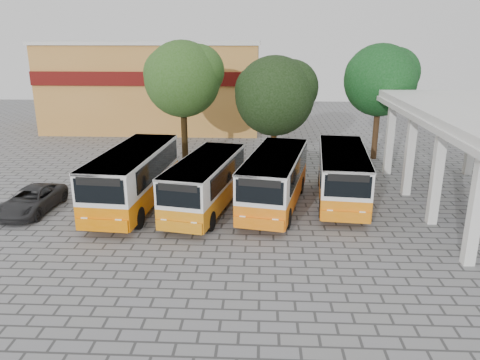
{
  "coord_description": "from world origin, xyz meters",
  "views": [
    {
      "loc": [
        -0.64,
        -20.09,
        9.01
      ],
      "look_at": [
        -1.73,
        3.71,
        1.5
      ],
      "focal_mm": 35.0,
      "sensor_mm": 36.0,
      "label": 1
    }
  ],
  "objects_px": {
    "bus_centre_right": "(275,177)",
    "parked_car": "(32,200)",
    "bus_far_right": "(342,173)",
    "bus_far_left": "(133,175)",
    "bus_centre_left": "(205,181)"
  },
  "relations": [
    {
      "from": "bus_far_left",
      "to": "bus_far_right",
      "type": "height_order",
      "value": "bus_far_left"
    },
    {
      "from": "bus_far_right",
      "to": "bus_far_left",
      "type": "bearing_deg",
      "value": -167.03
    },
    {
      "from": "bus_centre_left",
      "to": "bus_centre_right",
      "type": "bearing_deg",
      "value": 21.14
    },
    {
      "from": "bus_centre_left",
      "to": "bus_centre_right",
      "type": "height_order",
      "value": "bus_centre_right"
    },
    {
      "from": "bus_centre_left",
      "to": "bus_far_right",
      "type": "distance_m",
      "value": 7.56
    },
    {
      "from": "bus_far_left",
      "to": "parked_car",
      "type": "bearing_deg",
      "value": -165.0
    },
    {
      "from": "bus_centre_left",
      "to": "bus_far_right",
      "type": "relative_size",
      "value": 0.98
    },
    {
      "from": "parked_car",
      "to": "bus_far_right",
      "type": "bearing_deg",
      "value": 10.8
    },
    {
      "from": "bus_far_left",
      "to": "bus_centre_right",
      "type": "height_order",
      "value": "bus_far_left"
    },
    {
      "from": "bus_centre_right",
      "to": "bus_centre_left",
      "type": "bearing_deg",
      "value": -158.91
    },
    {
      "from": "bus_far_left",
      "to": "bus_centre_right",
      "type": "relative_size",
      "value": 1.03
    },
    {
      "from": "bus_far_left",
      "to": "bus_centre_left",
      "type": "relative_size",
      "value": 1.09
    },
    {
      "from": "bus_far_left",
      "to": "bus_centre_right",
      "type": "bearing_deg",
      "value": 6.95
    },
    {
      "from": "bus_centre_right",
      "to": "parked_car",
      "type": "xyz_separation_m",
      "value": [
        -12.74,
        -1.22,
        -1.06
      ]
    },
    {
      "from": "bus_far_left",
      "to": "bus_far_right",
      "type": "bearing_deg",
      "value": 11.69
    }
  ]
}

